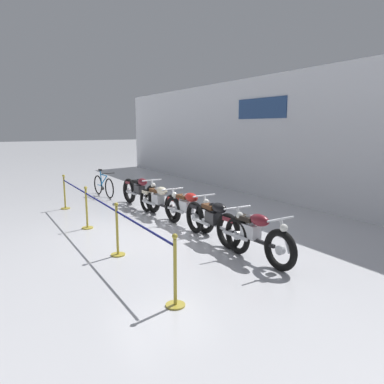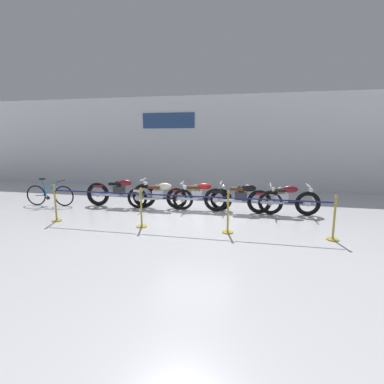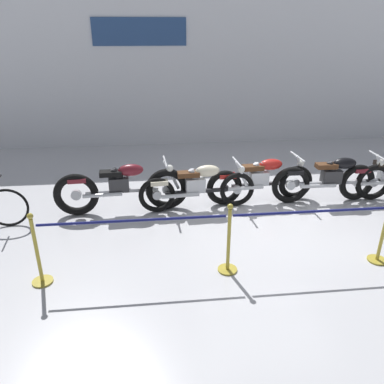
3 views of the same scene
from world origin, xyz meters
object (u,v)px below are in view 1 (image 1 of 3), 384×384
Objects in this scene: motorcycle_red_2 at (187,209)px; stanchion_far_left at (84,199)px; motorcycle_cream_1 at (159,201)px; stanchion_mid_left at (87,214)px; stanchion_far_right at (175,282)px; motorcycle_black_3 at (214,221)px; bicycle at (103,186)px; stanchion_mid_right at (117,238)px; motorcycle_maroon_4 at (253,235)px; motorcycle_maroon_0 at (140,192)px.

stanchion_far_left reaches higher than motorcycle_red_2.
motorcycle_cream_1 is 1.28m from motorcycle_red_2.
stanchion_mid_left is (-1.09, -2.23, -0.10)m from motorcycle_red_2.
motorcycle_black_3 is at bearing 136.13° from stanchion_far_right.
bicycle is 1.63× the size of stanchion_far_right.
stanchion_far_left and stanchion_far_right have the same top height.
stanchion_far_left is 0.40m from stanchion_mid_left.
motorcycle_black_3 is at bearing 39.82° from stanchion_mid_left.
motorcycle_cream_1 is at bearing 94.84° from stanchion_mid_left.
motorcycle_black_3 is 2.32× the size of stanchion_far_right.
stanchion_mid_right is (6.31, -1.65, -0.02)m from bicycle.
motorcycle_maroon_4 is at bearing 3.67° from bicycle.
stanchion_far_left is (-2.72, -2.10, 0.22)m from motorcycle_black_3.
stanchion_far_left reaches higher than motorcycle_cream_1.
stanchion_mid_right is at bearing -124.39° from motorcycle_maroon_4.
motorcycle_maroon_0 is at bearing 127.52° from stanchion_mid_left.
motorcycle_cream_1 is 3.91m from motorcycle_maroon_4.
stanchion_far_right is at bearing -10.69° from bicycle.
motorcycle_maroon_0 is 1.01× the size of motorcycle_black_3.
stanchion_far_left is at bearing 180.00° from stanchion_far_right.
stanchion_mid_left is at bearing -116.16° from motorcycle_red_2.
stanchion_mid_left is (-2.51, -2.10, -0.12)m from motorcycle_black_3.
stanchion_far_left is (1.38, -2.06, 0.21)m from motorcycle_maroon_0.
stanchion_far_left and stanchion_mid_left have the same top height.
motorcycle_maroon_4 is 2.06× the size of stanchion_mid_left.
motorcycle_red_2 is 0.30× the size of stanchion_far_left.
motorcycle_black_3 is at bearing 0.52° from motorcycle_maroon_0.
motorcycle_black_3 is at bearing 3.91° from bicycle.
stanchion_mid_left is (0.20, 0.00, -0.34)m from stanchion_far_left.
motorcycle_maroon_0 reaches higher than motorcycle_cream_1.
bicycle is (-2.46, -0.41, -0.10)m from motorcycle_maroon_0.
motorcycle_maroon_4 reaches higher than motorcycle_cream_1.
motorcycle_maroon_0 is 5.32m from motorcycle_maroon_4.
motorcycle_red_2 is 0.89× the size of motorcycle_black_3.
stanchion_far_left is 2.50m from stanchion_mid_right.
motorcycle_cream_1 is 2.05m from stanchion_far_left.
motorcycle_maroon_0 is at bearing 9.48° from bicycle.
stanchion_far_left is at bearing -56.24° from motorcycle_maroon_0.
stanchion_mid_left is at bearing -150.14° from motorcycle_maroon_4.
stanchion_far_left is 6.97× the size of stanchion_mid_left.
stanchion_mid_left is (0.17, -2.03, -0.11)m from motorcycle_cream_1.
motorcycle_red_2 is at bearing 63.84° from stanchion_mid_left.
motorcycle_red_2 is 2.65m from motorcycle_maroon_4.
motorcycle_maroon_0 is at bearing -176.40° from motorcycle_red_2.
stanchion_mid_left reaches higher than motorcycle_red_2.
stanchion_mid_left reaches higher than motorcycle_maroon_0.
stanchion_far_right is at bearing -18.17° from motorcycle_maroon_0.
motorcycle_maroon_4 is at bearing 1.65° from motorcycle_cream_1.
motorcycle_maroon_0 is at bearing 178.98° from motorcycle_cream_1.
motorcycle_black_3 is (2.69, 0.06, 0.01)m from motorcycle_cream_1.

